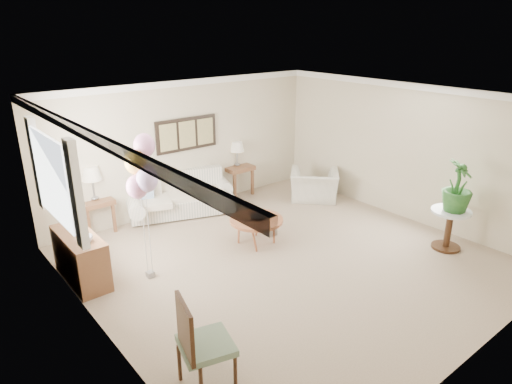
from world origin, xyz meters
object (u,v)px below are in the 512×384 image
balloon_cluster (142,171)px  coffee_table (256,221)px  armchair (314,185)px  accent_chair (199,341)px  sofa (180,197)px

balloon_cluster → coffee_table: bearing=-3.8°
armchair → accent_chair: size_ratio=0.92×
coffee_table → balloon_cluster: (-1.94, 0.13, 1.26)m
sofa → coffee_table: 2.07m
balloon_cluster → accent_chair: bearing=-104.7°
accent_chair → armchair: bearing=32.2°
coffee_table → balloon_cluster: bearing=176.2°
armchair → balloon_cluster: 4.51m
armchair → sofa: bearing=21.5°
accent_chair → balloon_cluster: size_ratio=0.50×
sofa → accent_chair: (-2.23, -4.25, 0.24)m
sofa → accent_chair: bearing=-117.7°
accent_chair → balloon_cluster: (0.61, 2.34, 1.12)m
armchair → accent_chair: (-4.86, -3.05, 0.24)m
balloon_cluster → armchair: bearing=9.6°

